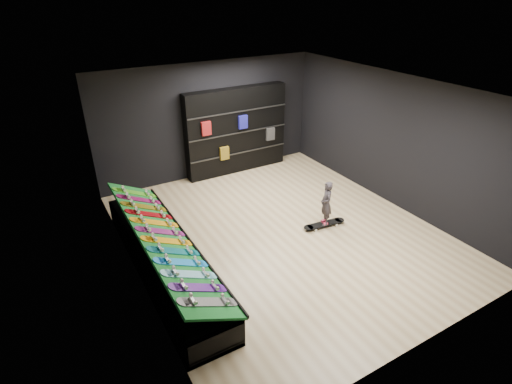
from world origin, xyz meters
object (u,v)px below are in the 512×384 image
display_rack (164,259)px  back_shelving (236,131)px  floor_skateboard (324,225)px  child (325,211)px

display_rack → back_shelving: (3.24, 3.32, 0.90)m
back_shelving → floor_skateboard: bearing=-86.3°
back_shelving → child: bearing=-86.3°
display_rack → child: 3.49m
floor_skateboard → child: 0.34m
floor_skateboard → display_rack: bearing=-178.1°
display_rack → back_shelving: bearing=45.7°
floor_skateboard → back_shelving: bearing=100.4°
floor_skateboard → child: bearing=0.0°
child → floor_skateboard: bearing=180.0°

